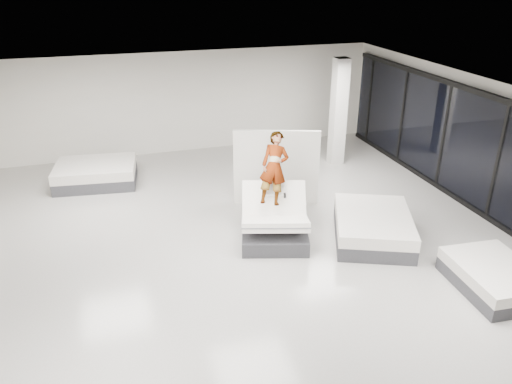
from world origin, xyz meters
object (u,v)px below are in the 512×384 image
at_px(flat_bed_left_far, 96,173).
at_px(divider_panel, 276,168).
at_px(flat_bed_right_near, 494,278).
at_px(remote, 285,195).
at_px(column, 338,112).
at_px(hero_bed, 274,222).
at_px(person, 274,181).
at_px(flat_bed_right_far, 373,227).

bearing_deg(flat_bed_left_far, divider_panel, -31.28).
bearing_deg(flat_bed_right_near, remote, 136.21).
relative_size(flat_bed_left_far, column, 0.73).
height_order(hero_bed, remote, hero_bed).
xyz_separation_m(remote, column, (3.10, 3.92, 0.56)).
bearing_deg(person, column, 63.89).
xyz_separation_m(divider_panel, flat_bed_right_far, (1.47, -2.37, -0.68)).
xyz_separation_m(flat_bed_right_near, column, (-0.02, 6.92, 1.35)).
height_order(hero_bed, flat_bed_right_near, hero_bed).
bearing_deg(person, hero_bed, -90.00).
distance_m(person, flat_bed_left_far, 5.66).
bearing_deg(hero_bed, flat_bed_left_far, 131.09).
xyz_separation_m(flat_bed_left_far, column, (7.09, -0.49, 1.30)).
bearing_deg(flat_bed_right_far, person, 152.77).
distance_m(remote, divider_panel, 1.79).
height_order(hero_bed, flat_bed_left_far, hero_bed).
xyz_separation_m(hero_bed, person, (0.09, 0.32, 0.86)).
distance_m(hero_bed, column, 5.22).
relative_size(divider_panel, column, 0.67).
relative_size(hero_bed, remote, 15.84).
bearing_deg(person, flat_bed_left_far, 150.27).
height_order(remote, flat_bed_left_far, remote).
xyz_separation_m(person, column, (3.22, 3.52, 0.36)).
relative_size(hero_bed, divider_panel, 1.04).
distance_m(hero_bed, flat_bed_right_far, 2.20).
bearing_deg(remote, divider_panel, 93.19).
bearing_deg(column, remote, -128.37).
height_order(remote, column, column).
bearing_deg(person, flat_bed_right_near, -30.04).
bearing_deg(divider_panel, flat_bed_right_near, -41.51).
relative_size(person, divider_panel, 0.78).
bearing_deg(flat_bed_right_far, divider_panel, 121.82).
xyz_separation_m(hero_bed, column, (3.31, 3.84, 1.22)).
distance_m(hero_bed, flat_bed_left_far, 5.75).
xyz_separation_m(hero_bed, divider_panel, (0.61, 1.67, 0.59)).
xyz_separation_m(hero_bed, flat_bed_right_near, (3.34, -3.08, -0.14)).
bearing_deg(flat_bed_left_far, remote, -47.90).
relative_size(hero_bed, column, 0.69).
height_order(hero_bed, person, person).
height_order(person, flat_bed_right_near, person).
xyz_separation_m(remote, divider_panel, (0.41, 1.74, -0.07)).
distance_m(hero_bed, divider_panel, 1.87).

